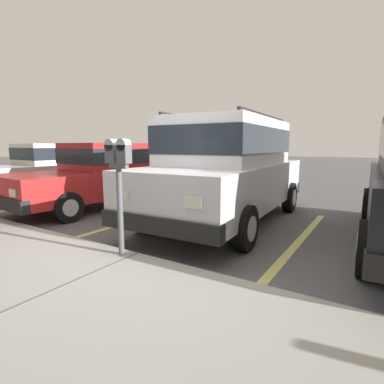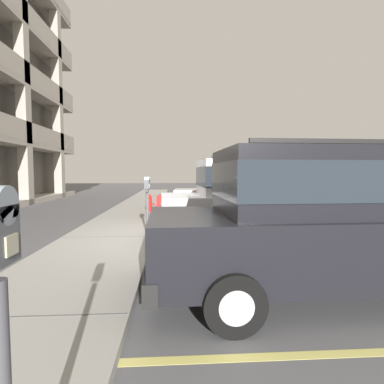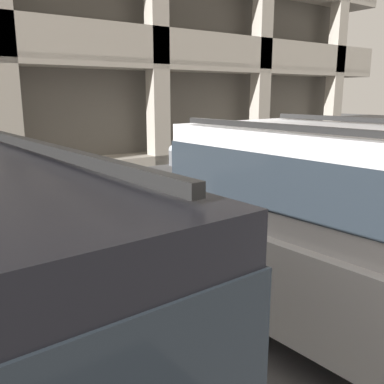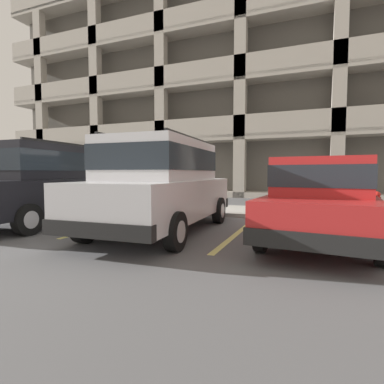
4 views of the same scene
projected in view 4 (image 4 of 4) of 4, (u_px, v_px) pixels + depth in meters
The scene contains 10 objects.
ground_plane at pixel (200, 219), 8.77m from camera, with size 80.00×80.00×0.10m.
sidewalk at pixel (214, 210), 9.97m from camera, with size 40.00×2.20×0.12m.
parking_stall_lines at pixel (243, 229), 6.89m from camera, with size 12.58×4.80×0.01m.
silver_suv at pixel (162, 182), 6.50m from camera, with size 2.17×4.86×2.03m.
red_sedan at pixel (48, 181), 7.75m from camera, with size 2.12×4.83×2.03m.
dark_hatchback at pixel (323, 198), 5.57m from camera, with size 2.13×4.62×1.54m.
parking_meter_near at pixel (209, 176), 8.96m from camera, with size 0.35×0.12×1.44m.
parking_meter_far at pixel (53, 178), 11.29m from camera, with size 0.15×0.12×1.50m.
parking_garage at pixel (257, 102), 20.11m from camera, with size 32.00×10.00×13.25m.
fire_hydrant at pixel (376, 205), 7.65m from camera, with size 0.30×0.30×0.70m.
Camera 4 is at (2.99, -8.18, 1.28)m, focal length 28.00 mm.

